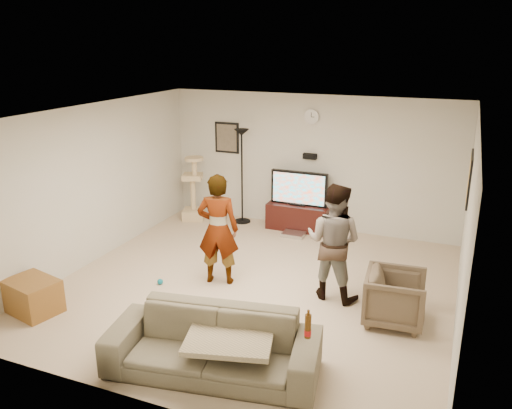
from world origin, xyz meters
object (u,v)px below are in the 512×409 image
at_px(tv_stand, 298,217).
at_px(beer_bottle, 308,326).
at_px(person_right, 334,242).
at_px(armchair, 395,298).
at_px(cat_tree, 193,188).
at_px(sofa, 213,344).
at_px(tv, 299,188).
at_px(floor_lamp, 242,177).
at_px(person_left, 218,229).
at_px(side_table, 33,296).

distance_m(tv_stand, beer_bottle, 4.84).
bearing_deg(person_right, armchair, 165.49).
xyz_separation_m(cat_tree, sofa, (2.61, -4.31, -0.31)).
relative_size(tv, armchair, 1.44).
height_order(tv_stand, sofa, sofa).
xyz_separation_m(tv_stand, floor_lamp, (-1.14, -0.02, 0.67)).
bearing_deg(cat_tree, person_left, -53.80).
distance_m(tv_stand, sofa, 4.58).
bearing_deg(sofa, tv, 86.71).
bearing_deg(beer_bottle, side_table, 176.10).
xyz_separation_m(tv_stand, side_table, (-2.27, -4.29, -0.02)).
bearing_deg(person_left, cat_tree, -67.70).
height_order(tv_stand, armchair, armchair).
relative_size(person_right, beer_bottle, 6.52).
bearing_deg(person_right, side_table, 36.88).
xyz_separation_m(tv_stand, beer_bottle, (1.54, -4.55, 0.54)).
height_order(cat_tree, sofa, cat_tree).
distance_m(floor_lamp, person_right, 3.36).
xyz_separation_m(tv_stand, armchair, (2.15, -2.77, 0.09)).
distance_m(armchair, side_table, 4.68).
relative_size(tv_stand, sofa, 0.52).
xyz_separation_m(person_right, armchair, (0.91, -0.38, -0.48)).
xyz_separation_m(cat_tree, armchair, (4.26, -2.53, -0.31)).
height_order(person_right, beer_bottle, person_right).
relative_size(person_right, sofa, 0.72).
height_order(cat_tree, beer_bottle, cat_tree).
distance_m(tv_stand, side_table, 4.85).
bearing_deg(side_table, person_left, 42.80).
bearing_deg(armchair, person_right, 62.71).
xyz_separation_m(floor_lamp, beer_bottle, (2.69, -4.53, -0.13)).
bearing_deg(armchair, beer_bottle, 156.67).
xyz_separation_m(floor_lamp, sofa, (1.64, -4.53, -0.58)).
distance_m(person_right, sofa, 2.34).
relative_size(person_left, beer_bottle, 6.58).
height_order(sofa, beer_bottle, beer_bottle).
bearing_deg(cat_tree, floor_lamp, 12.55).
relative_size(person_left, person_right, 1.01).
relative_size(floor_lamp, sofa, 0.81).
bearing_deg(sofa, beer_bottle, -9.56).
distance_m(floor_lamp, person_left, 2.65).
bearing_deg(cat_tree, side_table, -92.27).
xyz_separation_m(floor_lamp, person_left, (0.74, -2.54, -0.09)).
xyz_separation_m(tv, person_right, (1.25, -2.39, 0.01)).
distance_m(tv, beer_bottle, 4.81).
distance_m(cat_tree, beer_bottle, 5.65).
xyz_separation_m(person_left, armchair, (2.56, -0.20, -0.48)).
height_order(person_left, armchair, person_left).
bearing_deg(floor_lamp, cat_tree, -167.45).
relative_size(person_right, armchair, 2.20).
bearing_deg(person_right, floor_lamp, -36.18).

